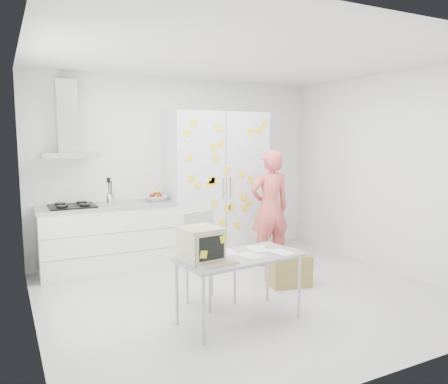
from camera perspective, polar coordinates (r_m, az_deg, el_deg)
name	(u,v)px	position (r m, az deg, el deg)	size (l,w,h in m)	color
floor	(245,296)	(5.25, 2.78, -13.36)	(4.50, 4.00, 0.02)	silver
walls	(218,175)	(5.57, -0.84, 2.23)	(4.52, 4.01, 2.70)	white
ceiling	(247,57)	(4.99, 2.98, 17.20)	(4.50, 4.00, 0.02)	white
counter_run	(108,237)	(6.24, -14.90, -5.65)	(1.84, 0.63, 1.28)	white
range_hood	(67,127)	(6.14, -19.79, 7.95)	(0.70, 0.48, 1.01)	silver
tall_cabinet	(216,185)	(6.64, -1.02, 0.88)	(1.50, 0.68, 2.20)	silver
person	(270,208)	(6.25, 6.00, -2.10)	(0.60, 0.40, 1.65)	#D85654
desk	(216,251)	(4.23, -1.05, -7.66)	(1.30, 0.75, 0.99)	#91959B
chair	(206,252)	(4.86, -2.40, -7.84)	(0.57, 0.57, 1.01)	#B2B1AF
cardboard_box	(288,269)	(5.58, 8.42, -9.86)	(0.56, 0.49, 0.43)	olive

